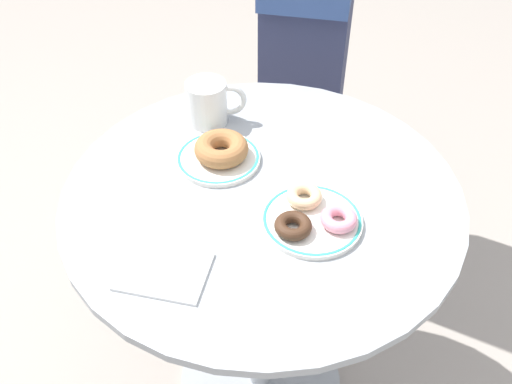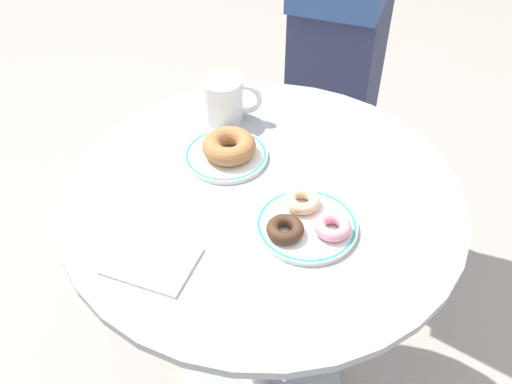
{
  "view_description": "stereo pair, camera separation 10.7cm",
  "coord_description": "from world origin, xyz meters",
  "px_view_note": "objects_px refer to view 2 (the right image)",
  "views": [
    {
      "loc": [
        0.29,
        -0.75,
        1.47
      ],
      "look_at": [
        -0.0,
        -0.02,
        0.75
      ],
      "focal_mm": 39.52,
      "sensor_mm": 36.0,
      "label": 1
    },
    {
      "loc": [
        0.38,
        -0.7,
        1.47
      ],
      "look_at": [
        -0.0,
        -0.02,
        0.75
      ],
      "focal_mm": 39.52,
      "sensor_mm": 36.0,
      "label": 2
    }
  ],
  "objects_px": {
    "donut_glazed": "(302,201)",
    "donut_chocolate": "(285,229)",
    "plate_left": "(226,155)",
    "person_figure": "(344,18)",
    "cafe_table": "(262,273)",
    "coffee_mug": "(224,100)",
    "plate_right": "(307,225)",
    "paper_napkin": "(151,261)",
    "donut_pink_frosted": "(333,227)",
    "donut_cinnamon": "(229,146)"
  },
  "relations": [
    {
      "from": "cafe_table",
      "to": "donut_chocolate",
      "type": "distance_m",
      "value": 0.3
    },
    {
      "from": "donut_glazed",
      "to": "person_figure",
      "type": "xyz_separation_m",
      "value": [
        -0.2,
        0.66,
        0.03
      ]
    },
    {
      "from": "plate_right",
      "to": "donut_pink_frosted",
      "type": "bearing_deg",
      "value": 5.97
    },
    {
      "from": "donut_cinnamon",
      "to": "paper_napkin",
      "type": "height_order",
      "value": "donut_cinnamon"
    },
    {
      "from": "person_figure",
      "to": "cafe_table",
      "type": "bearing_deg",
      "value": -79.76
    },
    {
      "from": "plate_left",
      "to": "donut_pink_frosted",
      "type": "bearing_deg",
      "value": -18.43
    },
    {
      "from": "paper_napkin",
      "to": "person_figure",
      "type": "xyz_separation_m",
      "value": [
        -0.04,
        0.9,
        0.05
      ]
    },
    {
      "from": "plate_right",
      "to": "person_figure",
      "type": "relative_size",
      "value": 0.11
    },
    {
      "from": "plate_right",
      "to": "donut_chocolate",
      "type": "height_order",
      "value": "donut_chocolate"
    },
    {
      "from": "donut_pink_frosted",
      "to": "coffee_mug",
      "type": "relative_size",
      "value": 0.53
    },
    {
      "from": "plate_right",
      "to": "donut_chocolate",
      "type": "relative_size",
      "value": 2.74
    },
    {
      "from": "coffee_mug",
      "to": "cafe_table",
      "type": "bearing_deg",
      "value": -41.18
    },
    {
      "from": "donut_pink_frosted",
      "to": "donut_glazed",
      "type": "relative_size",
      "value": 1.0
    },
    {
      "from": "plate_right",
      "to": "donut_glazed",
      "type": "height_order",
      "value": "donut_glazed"
    },
    {
      "from": "donut_chocolate",
      "to": "person_figure",
      "type": "distance_m",
      "value": 0.77
    },
    {
      "from": "donut_cinnamon",
      "to": "plate_left",
      "type": "bearing_deg",
      "value": -157.35
    },
    {
      "from": "paper_napkin",
      "to": "donut_chocolate",
      "type": "bearing_deg",
      "value": 43.29
    },
    {
      "from": "donut_cinnamon",
      "to": "donut_glazed",
      "type": "height_order",
      "value": "donut_cinnamon"
    },
    {
      "from": "coffee_mug",
      "to": "plate_right",
      "type": "bearing_deg",
      "value": -35.09
    },
    {
      "from": "cafe_table",
      "to": "plate_left",
      "type": "relative_size",
      "value": 4.52
    },
    {
      "from": "cafe_table",
      "to": "paper_napkin",
      "type": "bearing_deg",
      "value": -107.23
    },
    {
      "from": "plate_left",
      "to": "donut_pink_frosted",
      "type": "distance_m",
      "value": 0.29
    },
    {
      "from": "cafe_table",
      "to": "plate_left",
      "type": "distance_m",
      "value": 0.28
    },
    {
      "from": "cafe_table",
      "to": "coffee_mug",
      "type": "xyz_separation_m",
      "value": [
        -0.19,
        0.17,
        0.3
      ]
    },
    {
      "from": "donut_glazed",
      "to": "coffee_mug",
      "type": "height_order",
      "value": "coffee_mug"
    },
    {
      "from": "donut_cinnamon",
      "to": "donut_chocolate",
      "type": "distance_m",
      "value": 0.25
    },
    {
      "from": "plate_left",
      "to": "plate_right",
      "type": "bearing_deg",
      "value": -22.88
    },
    {
      "from": "donut_chocolate",
      "to": "paper_napkin",
      "type": "bearing_deg",
      "value": -136.71
    },
    {
      "from": "donut_pink_frosted",
      "to": "donut_glazed",
      "type": "bearing_deg",
      "value": 156.36
    },
    {
      "from": "donut_chocolate",
      "to": "donut_cinnamon",
      "type": "bearing_deg",
      "value": 145.0
    },
    {
      "from": "plate_left",
      "to": "plate_right",
      "type": "xyz_separation_m",
      "value": [
        0.23,
        -0.1,
        0.0
      ]
    },
    {
      "from": "donut_cinnamon",
      "to": "person_figure",
      "type": "xyz_separation_m",
      "value": [
        -0.01,
        0.6,
        0.02
      ]
    },
    {
      "from": "donut_chocolate",
      "to": "plate_right",
      "type": "bearing_deg",
      "value": 61.44
    },
    {
      "from": "person_figure",
      "to": "donut_chocolate",
      "type": "bearing_deg",
      "value": -74.1
    },
    {
      "from": "donut_glazed",
      "to": "donut_chocolate",
      "type": "distance_m",
      "value": 0.08
    },
    {
      "from": "donut_cinnamon",
      "to": "donut_pink_frosted",
      "type": "distance_m",
      "value": 0.29
    },
    {
      "from": "donut_glazed",
      "to": "donut_chocolate",
      "type": "xyz_separation_m",
      "value": [
        0.01,
        -0.08,
        0.0
      ]
    },
    {
      "from": "donut_cinnamon",
      "to": "donut_pink_frosted",
      "type": "height_order",
      "value": "donut_cinnamon"
    },
    {
      "from": "donut_pink_frosted",
      "to": "cafe_table",
      "type": "bearing_deg",
      "value": 165.1
    },
    {
      "from": "donut_pink_frosted",
      "to": "donut_chocolate",
      "type": "xyz_separation_m",
      "value": [
        -0.07,
        -0.05,
        0.0
      ]
    },
    {
      "from": "coffee_mug",
      "to": "donut_chocolate",
      "type": "bearing_deg",
      "value": -42.08
    },
    {
      "from": "donut_glazed",
      "to": "donut_chocolate",
      "type": "height_order",
      "value": "same"
    },
    {
      "from": "cafe_table",
      "to": "coffee_mug",
      "type": "distance_m",
      "value": 0.39
    },
    {
      "from": "cafe_table",
      "to": "donut_pink_frosted",
      "type": "bearing_deg",
      "value": -14.9
    },
    {
      "from": "cafe_table",
      "to": "donut_cinnamon",
      "type": "bearing_deg",
      "value": 154.48
    },
    {
      "from": "paper_napkin",
      "to": "plate_right",
      "type": "bearing_deg",
      "value": 46.3
    },
    {
      "from": "donut_glazed",
      "to": "paper_napkin",
      "type": "xyz_separation_m",
      "value": [
        -0.17,
        -0.24,
        -0.02
      ]
    },
    {
      "from": "plate_left",
      "to": "person_figure",
      "type": "distance_m",
      "value": 0.6
    },
    {
      "from": "donut_glazed",
      "to": "cafe_table",
      "type": "bearing_deg",
      "value": 173.23
    },
    {
      "from": "donut_glazed",
      "to": "coffee_mug",
      "type": "distance_m",
      "value": 0.33
    }
  ]
}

